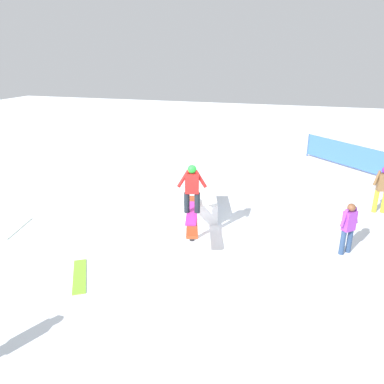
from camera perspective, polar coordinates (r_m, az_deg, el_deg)
ground_plane at (r=10.23m, az=0.00°, el=-7.35°), size 60.00×60.00×0.00m
rail_feature at (r=9.93m, az=0.00°, el=-3.88°), size 2.59×1.04×0.79m
snow_kicker_ramp at (r=11.77m, az=-0.01°, el=-1.89°), size 2.16×1.96×0.60m
main_rider_on_rail at (r=9.64m, az=0.00°, el=0.27°), size 1.58×0.77×1.33m
bystander_purple at (r=10.05m, az=22.75°, el=-4.77°), size 0.46×0.48×1.35m
bystander_brown at (r=13.08m, az=27.04°, el=0.68°), size 0.27×0.62×1.51m
loose_snowboard_white at (r=12.00m, az=-25.27°, el=-5.02°), size 1.46×0.58×0.02m
loose_snowboard_lime at (r=9.06m, az=-16.77°, el=-12.15°), size 1.36×0.99×0.02m
safety_fence at (r=17.54m, az=23.82°, el=4.89°), size 4.00×4.10×1.10m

